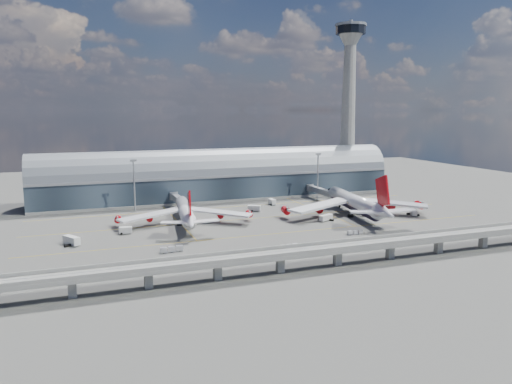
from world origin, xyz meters
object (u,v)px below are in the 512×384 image
object	(u,v)px
service_truck_1	(126,230)
service_truck_2	(326,218)
floodlight_mast_right	(318,175)
service_truck_4	(272,202)
control_tower	(348,106)
airliner_left	(185,212)
airliner_right	(356,203)
floodlight_mast_left	(134,184)
cargo_train_1	(287,247)
service_truck_3	(413,212)
service_truck_5	(254,208)
cargo_train_0	(172,249)
cargo_train_2	(355,232)
service_truck_0	(72,240)

from	to	relation	value
service_truck_1	service_truck_2	world-z (taller)	service_truck_1
floodlight_mast_right	service_truck_4	xyz separation A→B (m)	(-30.27, -6.77, -12.11)
control_tower	service_truck_2	world-z (taller)	control_tower
airliner_left	airliner_right	xyz separation A→B (m)	(78.93, -10.40, 0.60)
floodlight_mast_left	cargo_train_1	world-z (taller)	floodlight_mast_left
control_tower	service_truck_3	world-z (taller)	control_tower
control_tower	service_truck_5	world-z (taller)	control_tower
service_truck_3	cargo_train_0	world-z (taller)	service_truck_3
airliner_left	service_truck_2	distance (m)	62.63
service_truck_2	cargo_train_2	bearing A→B (deg)	151.85
service_truck_2	service_truck_4	size ratio (longest dim) A/B	1.46
control_tower	airliner_left	size ratio (longest dim) A/B	1.64
airliner_left	cargo_train_2	distance (m)	72.64
floodlight_mast_left	service_truck_2	world-z (taller)	floodlight_mast_left
floodlight_mast_right	service_truck_4	distance (m)	33.30
cargo_train_1	cargo_train_2	size ratio (longest dim) A/B	1.39
floodlight_mast_left	service_truck_2	size ratio (longest dim) A/B	3.27
cargo_train_0	floodlight_mast_right	bearing A→B (deg)	-45.11
airliner_right	cargo_train_0	distance (m)	97.93
cargo_train_2	service_truck_0	bearing A→B (deg)	75.83
airliner_left	service_truck_0	distance (m)	50.36
floodlight_mast_right	cargo_train_0	xyz separation A→B (m)	(-97.06, -76.69, -12.65)
service_truck_1	service_truck_3	bearing A→B (deg)	-84.83
service_truck_2	service_truck_5	bearing A→B (deg)	10.22
service_truck_2	cargo_train_2	size ratio (longest dim) A/B	1.13
service_truck_3	airliner_left	bearing A→B (deg)	-166.90
cargo_train_2	airliner_left	bearing A→B (deg)	53.39
control_tower	cargo_train_0	bearing A→B (deg)	-141.59
airliner_right	service_truck_2	distance (m)	19.40
control_tower	service_truck_1	size ratio (longest dim) A/B	19.38
service_truck_2	service_truck_5	xyz separation A→B (m)	(-22.87, 31.30, 0.07)
floodlight_mast_left	service_truck_3	distance (m)	134.44
control_tower	floodlight_mast_right	world-z (taller)	control_tower
floodlight_mast_right	airliner_right	xyz separation A→B (m)	(-4.04, -46.53, -7.54)
service_truck_0	cargo_train_0	bearing A→B (deg)	-65.17
cargo_train_0	cargo_train_1	size ratio (longest dim) A/B	0.89
airliner_right	service_truck_3	distance (m)	27.84
service_truck_2	service_truck_3	xyz separation A→B (m)	(44.38, -3.82, 0.03)
service_truck_0	cargo_train_0	xyz separation A→B (m)	(32.70, -22.36, -0.71)
control_tower	service_truck_5	xyz separation A→B (m)	(-80.16, -47.85, -50.12)
airliner_left	cargo_train_0	size ratio (longest dim) A/B	7.32
airliner_left	cargo_train_2	xyz separation A→B (m)	(59.65, -41.19, -4.68)
cargo_train_2	service_truck_5	bearing A→B (deg)	18.84
service_truck_1	service_truck_4	world-z (taller)	service_truck_4
floodlight_mast_right	service_truck_5	world-z (taller)	floodlight_mast_right
service_truck_4	cargo_train_0	xyz separation A→B (m)	(-66.79, -69.92, -0.54)
control_tower	cargo_train_2	distance (m)	130.68
control_tower	floodlight_mast_left	size ratio (longest dim) A/B	4.01
service_truck_5	cargo_train_0	bearing A→B (deg)	172.35
service_truck_1	service_truck_5	distance (m)	68.64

